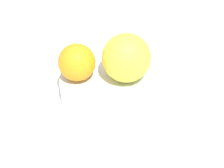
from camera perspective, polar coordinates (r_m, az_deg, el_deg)
The scene contains 4 objects.
ground_plane at distance 65.58cm, azimuth 0.00°, elevation -2.39°, with size 110.00×110.00×2.00cm, color white.
fruit_bowl at distance 63.54cm, azimuth 0.00°, elevation -0.37°, with size 19.43×19.43×4.32cm.
orange_in_bowl_0 at distance 59.41cm, azimuth 2.45°, elevation 4.45°, with size 8.77×8.77×8.77cm, color yellow.
orange_in_bowl_1 at distance 60.29cm, azimuth -5.98°, elevation 3.68°, with size 6.78×6.78×6.78cm, color orange.
Camera 1 is at (28.62, 38.58, 43.64)cm, focal length 53.94 mm.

